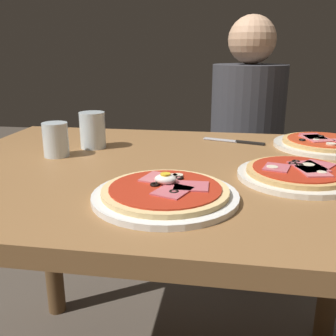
# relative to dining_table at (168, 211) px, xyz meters

# --- Properties ---
(dining_table) EXTENTS (1.18, 0.87, 0.76)m
(dining_table) POSITION_rel_dining_table_xyz_m (0.00, 0.00, 0.00)
(dining_table) COLOR olive
(dining_table) RESTS_ON ground
(pizza_foreground) EXTENTS (0.29, 0.29, 0.05)m
(pizza_foreground) POSITION_rel_dining_table_xyz_m (0.03, -0.22, 0.13)
(pizza_foreground) COLOR white
(pizza_foreground) RESTS_ON dining_table
(pizza_across_left) EXTENTS (0.27, 0.27, 0.03)m
(pizza_across_left) POSITION_rel_dining_table_xyz_m (0.30, -0.05, 0.13)
(pizza_across_left) COLOR silver
(pizza_across_left) RESTS_ON dining_table
(pizza_across_right) EXTENTS (0.29, 0.29, 0.03)m
(pizza_across_right) POSITION_rel_dining_table_xyz_m (0.42, 0.27, 0.13)
(pizza_across_right) COLOR silver
(pizza_across_right) RESTS_ON dining_table
(water_glass_near) EXTENTS (0.07, 0.07, 0.10)m
(water_glass_near) POSITION_rel_dining_table_xyz_m (-0.25, 0.16, 0.16)
(water_glass_near) COLOR silver
(water_glass_near) RESTS_ON dining_table
(water_glass_far) EXTENTS (0.07, 0.07, 0.09)m
(water_glass_far) POSITION_rel_dining_table_xyz_m (-0.31, 0.05, 0.16)
(water_glass_far) COLOR silver
(water_glass_far) RESTS_ON dining_table
(knife) EXTENTS (0.19, 0.07, 0.01)m
(knife) POSITION_rel_dining_table_xyz_m (0.17, 0.29, 0.12)
(knife) COLOR silver
(knife) RESTS_ON dining_table
(diner_person) EXTENTS (0.32, 0.32, 1.18)m
(diner_person) POSITION_rel_dining_table_xyz_m (0.22, 0.83, -0.08)
(diner_person) COLOR black
(diner_person) RESTS_ON ground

